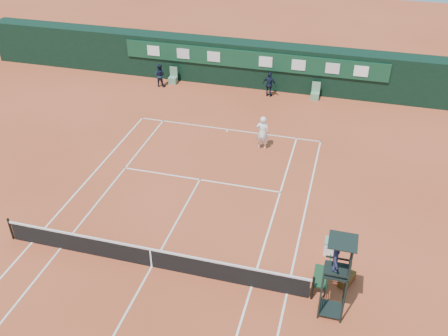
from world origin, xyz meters
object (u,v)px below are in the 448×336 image
at_px(player, 262,133).
at_px(cooler, 331,246).
at_px(player_bench, 324,274).
at_px(tennis_net, 151,257).
at_px(umpire_chair, 338,262).

bearing_deg(player, cooler, 119.71).
relative_size(player_bench, player, 0.61).
bearing_deg(player, player_bench, 113.70).
xyz_separation_m(player_bench, player, (-4.35, 9.51, 0.39)).
bearing_deg(tennis_net, cooler, 21.74).
xyz_separation_m(umpire_chair, player_bench, (-0.37, 1.24, -1.86)).
bearing_deg(umpire_chair, player, 113.73).
relative_size(umpire_chair, player_bench, 2.85).
xyz_separation_m(tennis_net, player, (2.39, 10.29, 0.48)).
distance_m(cooler, player, 8.80).
distance_m(umpire_chair, player_bench, 2.27).
distance_m(umpire_chair, player, 11.83).
bearing_deg(umpire_chair, tennis_net, 176.35).
distance_m(tennis_net, player_bench, 6.79).
bearing_deg(tennis_net, player, 76.92).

